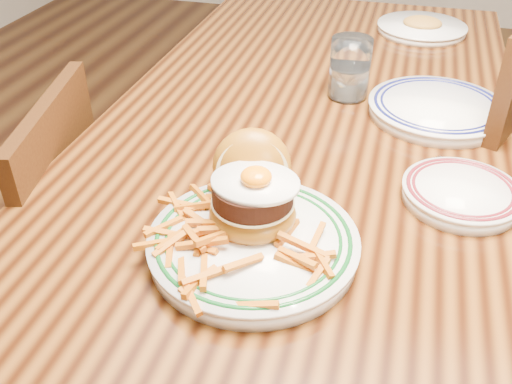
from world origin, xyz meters
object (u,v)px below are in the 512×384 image
(main_plate, at_px, (253,223))
(side_plate, at_px, (461,192))
(table, at_px, (311,143))
(chair_left, at_px, (32,261))

(main_plate, bearing_deg, side_plate, 16.89)
(side_plate, bearing_deg, table, 142.99)
(main_plate, relative_size, side_plate, 1.70)
(table, distance_m, main_plate, 0.49)
(table, xyz_separation_m, main_plate, (-0.00, -0.47, 0.13))
(table, height_order, chair_left, chair_left)
(table, distance_m, side_plate, 0.42)
(chair_left, distance_m, side_plate, 0.92)
(table, relative_size, main_plate, 4.88)
(chair_left, height_order, main_plate, main_plate)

